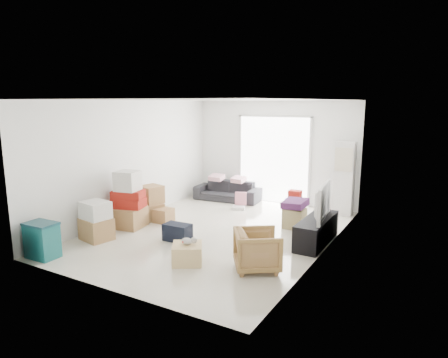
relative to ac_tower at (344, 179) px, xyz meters
name	(u,v)px	position (x,y,z in m)	size (l,w,h in m)	color
room_shell	(216,168)	(-1.95, -2.65, 0.48)	(4.98, 6.48, 3.18)	silver
sliding_door	(274,156)	(-1.95, 0.33, 0.37)	(2.10, 0.04, 2.33)	white
ac_tower	(344,179)	(0.00, 0.00, 0.00)	(0.45, 0.30, 1.75)	silver
tv_console	(316,231)	(0.05, -2.26, -0.63)	(0.44, 1.48, 0.49)	black
television	(317,214)	(0.05, -2.26, -0.30)	(1.16, 0.67, 0.15)	black
sofa	(228,188)	(-3.08, -0.15, -0.53)	(1.79, 0.52, 0.70)	#232328
pillow_left	(217,172)	(-3.41, -0.18, -0.12)	(0.37, 0.29, 0.12)	#DCA0AF
pillow_right	(239,174)	(-2.75, -0.13, -0.11)	(0.37, 0.29, 0.13)	#DCA0AF
armchair	(257,248)	(-0.41, -3.93, -0.52)	(0.70, 0.65, 0.72)	#9D6F46
storage_bins	(42,240)	(-3.85, -5.33, -0.56)	(0.56, 0.40, 0.63)	#14585A
box_stack_a	(96,222)	(-3.75, -4.21, -0.51)	(0.66, 0.58, 0.77)	#A07548
box_stack_b	(129,203)	(-3.75, -3.29, -0.34)	(0.75, 0.69, 1.23)	#A07548
box_stack_c	(151,203)	(-3.72, -2.58, -0.49)	(0.66, 0.62, 0.79)	#A07548
loose_box	(163,215)	(-3.34, -2.63, -0.72)	(0.37, 0.37, 0.31)	#A07548
duffel_bag	(177,232)	(-2.34, -3.47, -0.71)	(0.52, 0.31, 0.33)	black
ottoman	(294,218)	(-0.64, -1.56, -0.66)	(0.43, 0.43, 0.43)	#9C875B
blanket	(295,205)	(-0.64, -1.56, -0.38)	(0.47, 0.47, 0.14)	#512256
kids_table	(295,198)	(-0.96, -0.67, -0.44)	(0.48, 0.48, 0.61)	#1C22B0
toy_walker	(239,204)	(-2.39, -0.78, -0.76)	(0.39, 0.37, 0.42)	silver
wood_crate	(187,254)	(-1.54, -4.28, -0.71)	(0.49, 0.49, 0.33)	tan
plush_bunny	(189,241)	(-1.51, -4.27, -0.49)	(0.28, 0.16, 0.14)	#B2ADA8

